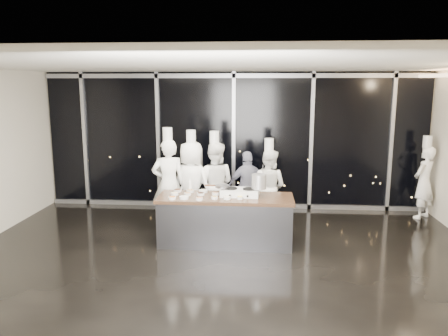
{
  "coord_description": "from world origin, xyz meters",
  "views": [
    {
      "loc": [
        0.6,
        -6.77,
        2.89
      ],
      "look_at": [
        -0.05,
        1.2,
        1.37
      ],
      "focal_mm": 35.0,
      "sensor_mm": 36.0,
      "label": 1
    }
  ],
  "objects_px": {
    "stove": "(240,192)",
    "chef_center": "(214,183)",
    "chef_side": "(424,181)",
    "demo_counter": "(225,220)",
    "chef_right": "(268,186)",
    "chef_left": "(192,184)",
    "frying_pan": "(222,186)",
    "chef_far_left": "(169,183)",
    "stock_pot": "(259,181)",
    "guest": "(248,187)"
  },
  "relations": [
    {
      "from": "demo_counter",
      "to": "chef_side",
      "type": "bearing_deg",
      "value": 24.95
    },
    {
      "from": "stove",
      "to": "chef_side",
      "type": "distance_m",
      "value": 4.36
    },
    {
      "from": "stock_pot",
      "to": "chef_side",
      "type": "distance_m",
      "value": 4.07
    },
    {
      "from": "guest",
      "to": "chef_side",
      "type": "relative_size",
      "value": 0.84
    },
    {
      "from": "frying_pan",
      "to": "chef_far_left",
      "type": "distance_m",
      "value": 1.33
    },
    {
      "from": "chef_far_left",
      "to": "chef_side",
      "type": "relative_size",
      "value": 1.13
    },
    {
      "from": "frying_pan",
      "to": "chef_right",
      "type": "distance_m",
      "value": 1.48
    },
    {
      "from": "stock_pot",
      "to": "chef_left",
      "type": "xyz_separation_m",
      "value": [
        -1.37,
        0.86,
        -0.27
      ]
    },
    {
      "from": "stove",
      "to": "chef_center",
      "type": "xyz_separation_m",
      "value": [
        -0.58,
        1.06,
        -0.08
      ]
    },
    {
      "from": "chef_far_left",
      "to": "chef_left",
      "type": "distance_m",
      "value": 0.47
    },
    {
      "from": "stock_pot",
      "to": "chef_far_left",
      "type": "xyz_separation_m",
      "value": [
        -1.82,
        0.74,
        -0.23
      ]
    },
    {
      "from": "demo_counter",
      "to": "chef_far_left",
      "type": "bearing_deg",
      "value": 146.19
    },
    {
      "from": "chef_far_left",
      "to": "chef_side",
      "type": "height_order",
      "value": "chef_far_left"
    },
    {
      "from": "stove",
      "to": "chef_far_left",
      "type": "relative_size",
      "value": 0.34
    },
    {
      "from": "stove",
      "to": "chef_center",
      "type": "distance_m",
      "value": 1.21
    },
    {
      "from": "stock_pot",
      "to": "chef_center",
      "type": "height_order",
      "value": "chef_center"
    },
    {
      "from": "demo_counter",
      "to": "chef_right",
      "type": "bearing_deg",
      "value": 58.07
    },
    {
      "from": "demo_counter",
      "to": "guest",
      "type": "xyz_separation_m",
      "value": [
        0.37,
        1.39,
        0.31
      ]
    },
    {
      "from": "stove",
      "to": "chef_side",
      "type": "bearing_deg",
      "value": 28.67
    },
    {
      "from": "guest",
      "to": "chef_side",
      "type": "bearing_deg",
      "value": 172.16
    },
    {
      "from": "guest",
      "to": "chef_center",
      "type": "bearing_deg",
      "value": 3.21
    },
    {
      "from": "stove",
      "to": "chef_left",
      "type": "bearing_deg",
      "value": 143.46
    },
    {
      "from": "chef_center",
      "to": "frying_pan",
      "type": "bearing_deg",
      "value": 109.67
    },
    {
      "from": "chef_left",
      "to": "guest",
      "type": "xyz_separation_m",
      "value": [
        1.14,
        0.45,
        -0.14
      ]
    },
    {
      "from": "chef_right",
      "to": "chef_side",
      "type": "xyz_separation_m",
      "value": [
        3.4,
        0.67,
        0.02
      ]
    },
    {
      "from": "frying_pan",
      "to": "chef_far_left",
      "type": "xyz_separation_m",
      "value": [
        -1.13,
        0.69,
        -0.12
      ]
    },
    {
      "from": "stove",
      "to": "chef_side",
      "type": "xyz_separation_m",
      "value": [
        3.94,
        1.87,
        -0.14
      ]
    },
    {
      "from": "chef_left",
      "to": "chef_far_left",
      "type": "bearing_deg",
      "value": 40.03
    },
    {
      "from": "demo_counter",
      "to": "stove",
      "type": "xyz_separation_m",
      "value": [
        0.26,
        0.09,
        0.51
      ]
    },
    {
      "from": "chef_side",
      "to": "chef_center",
      "type": "bearing_deg",
      "value": -32.22
    },
    {
      "from": "chef_left",
      "to": "chef_right",
      "type": "bearing_deg",
      "value": -143.29
    },
    {
      "from": "chef_side",
      "to": "guest",
      "type": "bearing_deg",
      "value": -33.97
    },
    {
      "from": "stock_pot",
      "to": "chef_side",
      "type": "relative_size",
      "value": 0.14
    },
    {
      "from": "stove",
      "to": "chef_far_left",
      "type": "bearing_deg",
      "value": 157.02
    },
    {
      "from": "chef_left",
      "to": "chef_side",
      "type": "distance_m",
      "value": 5.07
    },
    {
      "from": "demo_counter",
      "to": "chef_far_left",
      "type": "xyz_separation_m",
      "value": [
        -1.21,
        0.81,
        0.48
      ]
    },
    {
      "from": "chef_right",
      "to": "stock_pot",
      "type": "bearing_deg",
      "value": 105.58
    },
    {
      "from": "frying_pan",
      "to": "chef_side",
      "type": "height_order",
      "value": "chef_side"
    },
    {
      "from": "demo_counter",
      "to": "chef_side",
      "type": "height_order",
      "value": "chef_side"
    },
    {
      "from": "chef_center",
      "to": "chef_side",
      "type": "height_order",
      "value": "chef_center"
    },
    {
      "from": "chef_far_left",
      "to": "chef_center",
      "type": "height_order",
      "value": "chef_far_left"
    },
    {
      "from": "stove",
      "to": "stock_pot",
      "type": "height_order",
      "value": "stock_pot"
    },
    {
      "from": "chef_left",
      "to": "chef_side",
      "type": "xyz_separation_m",
      "value": [
        4.96,
        1.01,
        -0.08
      ]
    },
    {
      "from": "chef_right",
      "to": "guest",
      "type": "bearing_deg",
      "value": 11.44
    },
    {
      "from": "chef_center",
      "to": "guest",
      "type": "xyz_separation_m",
      "value": [
        0.69,
        0.24,
        -0.12
      ]
    },
    {
      "from": "frying_pan",
      "to": "chef_center",
      "type": "bearing_deg",
      "value": 106.34
    },
    {
      "from": "chef_left",
      "to": "demo_counter",
      "type": "bearing_deg",
      "value": 153.32
    },
    {
      "from": "chef_far_left",
      "to": "chef_left",
      "type": "bearing_deg",
      "value": -176.14
    },
    {
      "from": "frying_pan",
      "to": "stock_pot",
      "type": "xyz_separation_m",
      "value": [
        0.69,
        -0.05,
        0.11
      ]
    },
    {
      "from": "stove",
      "to": "chef_left",
      "type": "xyz_separation_m",
      "value": [
        -1.03,
        0.86,
        -0.06
      ]
    }
  ]
}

